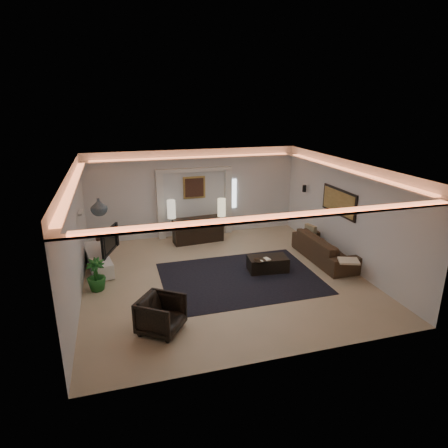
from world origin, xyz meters
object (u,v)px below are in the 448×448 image
object	(u,v)px
armchair	(161,315)
coffee_table	(268,264)
console	(198,230)
sofa	(326,248)

from	to	relation	value
armchair	coffee_table	bearing A→B (deg)	-20.85
console	sofa	bearing A→B (deg)	-42.84
sofa	armchair	bearing A→B (deg)	114.37
sofa	armchair	distance (m)	5.52
coffee_table	armchair	world-z (taller)	armchair
sofa	coffee_table	world-z (taller)	sofa
sofa	coffee_table	distance (m)	1.91
console	sofa	xyz separation A→B (m)	(3.21, -2.49, -0.04)
console	sofa	size ratio (longest dim) A/B	0.66
sofa	coffee_table	size ratio (longest dim) A/B	2.32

